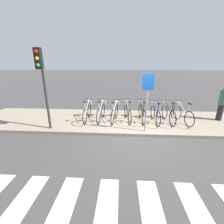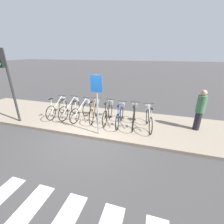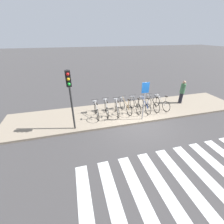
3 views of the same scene
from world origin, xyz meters
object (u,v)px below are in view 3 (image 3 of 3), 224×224
at_px(parked_bicycle_2, 117,107).
at_px(parked_bicycle_7, 160,102).
at_px(parked_bicycle_5, 144,104).
at_px(sign_post, 145,95).
at_px(parked_bicycle_4, 135,104).
at_px(parked_bicycle_6, 152,103).
at_px(pedestrian, 182,92).
at_px(traffic_light, 70,89).
at_px(parked_bicycle_3, 125,105).
at_px(parked_bicycle_1, 106,108).
at_px(parked_bicycle_0, 96,109).

xyz_separation_m(parked_bicycle_2, parked_bicycle_7, (3.17, -0.00, 0.00)).
bearing_deg(parked_bicycle_5, sign_post, -118.86).
relative_size(parked_bicycle_4, parked_bicycle_7, 1.01).
bearing_deg(parked_bicycle_7, parked_bicycle_4, 176.48).
distance_m(parked_bicycle_4, parked_bicycle_6, 1.23).
bearing_deg(pedestrian, traffic_light, -168.64).
distance_m(parked_bicycle_5, sign_post, 1.70).
bearing_deg(pedestrian, parked_bicycle_2, -175.87).
distance_m(parked_bicycle_7, pedestrian, 2.05).
xyz_separation_m(parked_bicycle_4, sign_post, (-0.01, -1.27, 1.13)).
relative_size(parked_bicycle_5, sign_post, 0.73).
bearing_deg(traffic_light, parked_bicycle_5, 14.16).
height_order(parked_bicycle_3, pedestrian, pedestrian).
bearing_deg(parked_bicycle_4, parked_bicycle_6, -3.99).
bearing_deg(parked_bicycle_4, sign_post, -90.31).
xyz_separation_m(parked_bicycle_1, parked_bicycle_4, (1.97, 0.01, 0.00)).
distance_m(traffic_light, sign_post, 4.11).
relative_size(pedestrian, traffic_light, 0.53).
xyz_separation_m(parked_bicycle_4, pedestrian, (3.83, 0.26, 0.45)).
relative_size(parked_bicycle_4, parked_bicycle_6, 1.00).
bearing_deg(parked_bicycle_6, parked_bicycle_7, -2.63).
bearing_deg(parked_bicycle_3, parked_bicycle_4, -0.42).
bearing_deg(parked_bicycle_7, traffic_light, -168.45).
bearing_deg(parked_bicycle_5, pedestrian, 7.21).
distance_m(parked_bicycle_1, parked_bicycle_4, 1.97).
xyz_separation_m(parked_bicycle_2, parked_bicycle_6, (2.52, 0.03, 0.00)).
xyz_separation_m(parked_bicycle_4, parked_bicycle_5, (0.61, -0.15, 0.00)).
height_order(parked_bicycle_4, sign_post, sign_post).
bearing_deg(sign_post, parked_bicycle_2, 138.10).
relative_size(parked_bicycle_6, parked_bicycle_7, 1.01).
distance_m(parked_bicycle_4, parked_bicycle_7, 1.88).
bearing_deg(parked_bicycle_6, parked_bicycle_1, 178.71).
distance_m(parked_bicycle_0, parked_bicycle_3, 1.95).
bearing_deg(sign_post, parked_bicycle_0, 156.08).
bearing_deg(parked_bicycle_7, parked_bicycle_6, 177.37).
bearing_deg(parked_bicycle_5, parked_bicycle_3, 173.25).
xyz_separation_m(parked_bicycle_0, parked_bicycle_1, (0.67, 0.09, 0.00)).
relative_size(parked_bicycle_3, parked_bicycle_5, 0.99).
xyz_separation_m(parked_bicycle_0, pedestrian, (6.48, 0.36, 0.45)).
bearing_deg(sign_post, parked_bicycle_3, 118.29).
xyz_separation_m(parked_bicycle_2, parked_bicycle_4, (1.30, 0.11, 0.00)).
height_order(parked_bicycle_2, parked_bicycle_4, same).
bearing_deg(sign_post, parked_bicycle_5, 61.14).
height_order(parked_bicycle_2, traffic_light, traffic_light).
bearing_deg(pedestrian, parked_bicycle_4, -176.14).
relative_size(parked_bicycle_3, traffic_light, 0.52).
distance_m(parked_bicycle_2, parked_bicycle_4, 1.30).
relative_size(traffic_light, sign_post, 1.39).
relative_size(parked_bicycle_3, pedestrian, 0.99).
bearing_deg(traffic_light, sign_post, 0.78).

